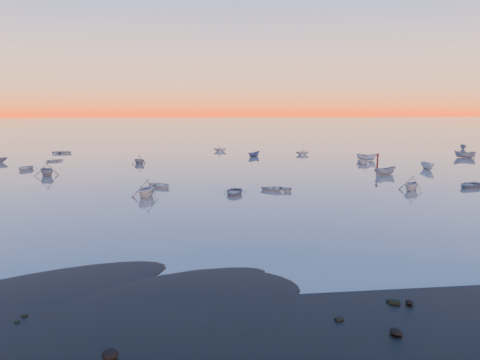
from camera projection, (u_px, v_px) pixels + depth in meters
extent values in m
plane|color=slate|center=(212.00, 144.00, 127.06)|extent=(600.00, 600.00, 0.00)
imported|color=silver|center=(160.00, 187.00, 60.10)|extent=(3.96, 3.56, 0.95)
imported|color=gray|center=(385.00, 175.00, 71.06)|extent=(2.28, 3.85, 1.25)
cylinder|color=#45120E|center=(377.00, 170.00, 75.70)|extent=(0.85, 0.85, 0.28)
cylinder|color=#45120E|center=(377.00, 163.00, 75.51)|extent=(0.30, 0.30, 2.46)
cone|color=#45120E|center=(378.00, 154.00, 75.28)|extent=(0.57, 0.57, 0.47)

